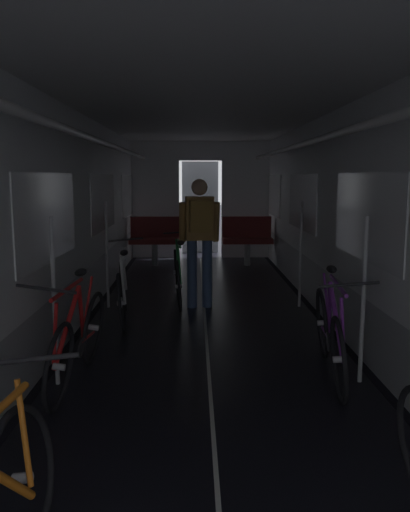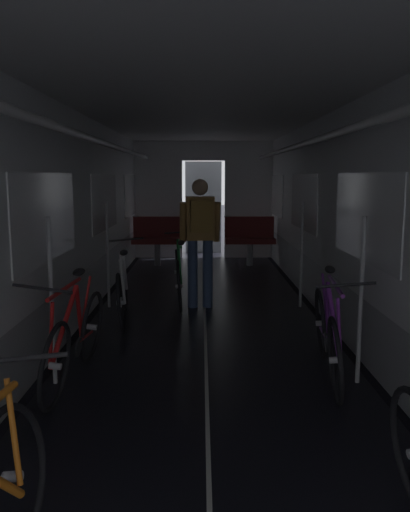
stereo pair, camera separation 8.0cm
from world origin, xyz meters
TOP-DOWN VIEW (x-y plane):
  - train_car_shell at (-0.00, 3.60)m, footprint 3.14×12.34m
  - bench_seat_far_left at (-0.90, 8.07)m, footprint 0.98×0.51m
  - bench_seat_far_right at (0.90, 8.07)m, footprint 0.98×0.51m
  - bicycle_red at (-1.10, 2.12)m, footprint 0.44×1.69m
  - bicycle_white at (-0.99, 4.06)m, footprint 0.44×1.69m
  - bicycle_purple at (1.04, 2.24)m, footprint 0.44×1.69m
  - person_cyclist_aisle at (-0.06, 4.67)m, footprint 0.55×0.40m
  - bicycle_green_in_aisle at (-0.36, 4.94)m, footprint 0.44×1.69m

SIDE VIEW (x-z plane):
  - bicycle_red at x=-1.10m, z-range -0.10..0.86m
  - bicycle_purple at x=1.04m, z-range -0.09..0.86m
  - bicycle_white at x=-0.99m, z-range -0.09..0.86m
  - bicycle_green_in_aisle at x=-0.36m, z-range -0.09..0.86m
  - bench_seat_far_left at x=-0.90m, z-range 0.09..1.04m
  - bench_seat_far_right at x=0.90m, z-range 0.09..1.04m
  - person_cyclist_aisle at x=-0.06m, z-range 0.17..1.86m
  - train_car_shell at x=0.00m, z-range 0.41..2.98m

